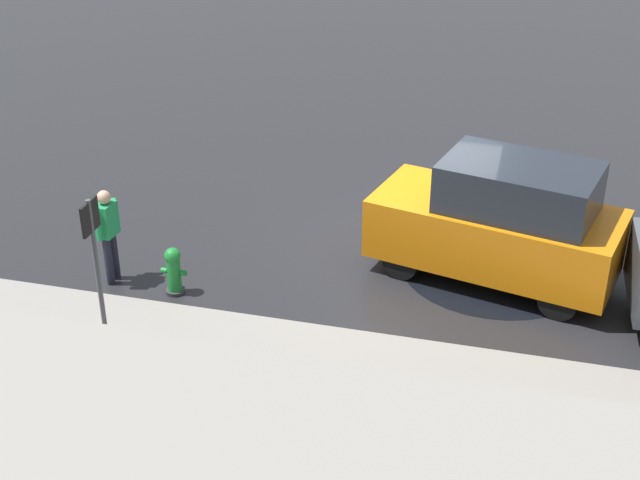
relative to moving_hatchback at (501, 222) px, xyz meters
name	(u,v)px	position (x,y,z in m)	size (l,w,h in m)	color
ground_plane	(415,253)	(1.41, -0.47, -1.03)	(60.00, 60.00, 0.00)	black
kerb_strip	(364,402)	(1.41, 3.73, -1.01)	(24.00, 3.20, 0.04)	gray
moving_hatchback	(501,222)	(0.00, 0.00, 0.00)	(4.19, 2.56, 2.06)	orange
fire_hydrant	(174,271)	(4.90, 1.76, -0.63)	(0.42, 0.31, 0.80)	#197A2D
pedestrian	(108,229)	(6.01, 1.67, -0.07)	(0.27, 0.57, 1.62)	#1E8C4C
metal_railing	(418,413)	(0.58, 4.64, -0.30)	(8.67, 0.04, 1.05)	#B7BABF
sign_post	(95,255)	(5.23, 3.48, 0.55)	(0.07, 0.44, 2.40)	#4C4C51
puddle_patch	(495,268)	(0.02, -0.28, -1.02)	(3.15, 3.15, 0.01)	black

